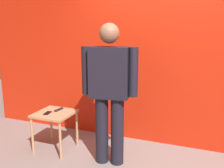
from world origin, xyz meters
name	(u,v)px	position (x,y,z in m)	size (l,w,h in m)	color
back_wall_red	(160,46)	(0.00, 1.24, 1.49)	(6.07, 0.12, 2.99)	red
standing_person	(109,88)	(-0.45, 0.36, 1.02)	(0.72, 0.32, 1.82)	black
side_table	(55,118)	(-1.33, 0.41, 0.48)	(0.52, 0.52, 0.57)	tan
cell_phone	(48,113)	(-1.39, 0.35, 0.57)	(0.07, 0.14, 0.01)	black
tv_remote	(59,110)	(-1.32, 0.53, 0.58)	(0.04, 0.17, 0.02)	black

